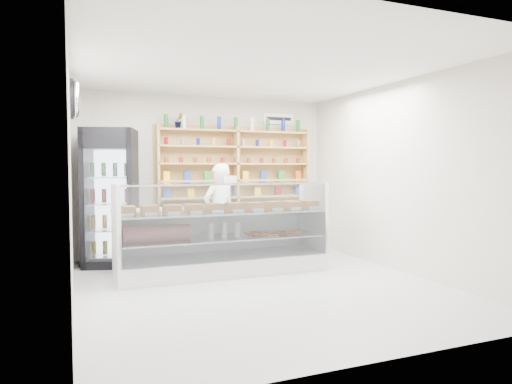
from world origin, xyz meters
name	(u,v)px	position (x,y,z in m)	size (l,w,h in m)	color
room	(260,178)	(0.00, 0.00, 1.40)	(5.00, 5.00, 5.00)	#B4B4BA
display_counter	(223,248)	(-0.22, 0.89, 0.36)	(3.03, 0.90, 1.32)	white
shop_worker	(219,213)	(-0.06, 1.57, 0.80)	(0.58, 0.38, 1.60)	white
drinks_cooler	(111,197)	(-1.68, 2.03, 1.07)	(0.94, 0.92, 2.13)	black
wall_shelving	(236,164)	(0.50, 2.34, 1.59)	(2.84, 0.28, 1.33)	tan
potted_plant	(179,121)	(-0.53, 2.34, 2.33)	(0.15, 0.12, 0.27)	#1E6626
security_mirror	(76,99)	(-2.17, 1.20, 2.45)	(0.15, 0.50, 0.50)	silver
wall_sign	(278,119)	(1.40, 2.47, 2.45)	(0.62, 0.03, 0.20)	white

